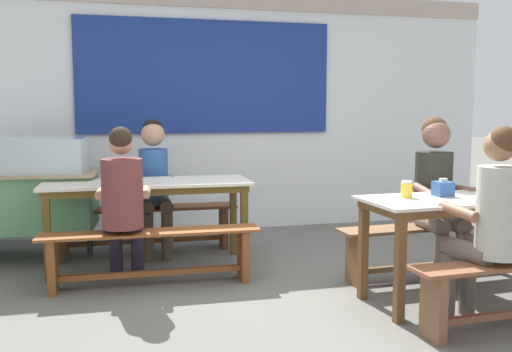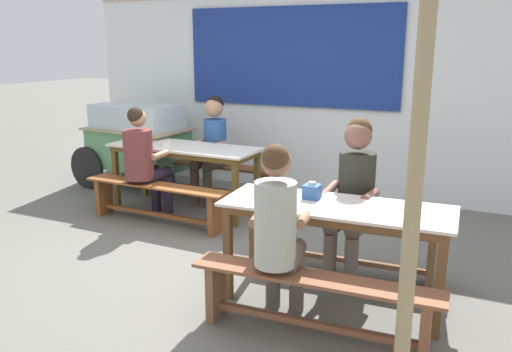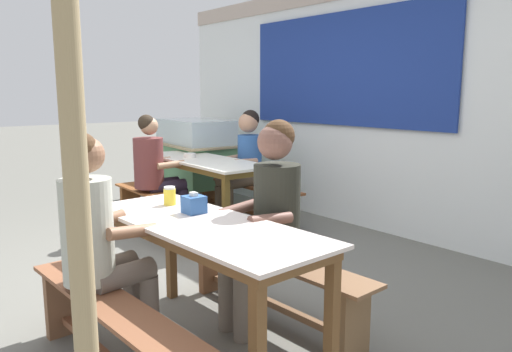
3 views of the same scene
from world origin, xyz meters
name	(u,v)px [view 1 (image 1 of 3)]	position (x,y,z in m)	size (l,w,h in m)	color
ground_plane	(293,295)	(0.00, 0.00, 0.00)	(40.00, 40.00, 0.00)	#66655D
backdrop_wall	(225,106)	(-0.01, 2.51, 1.44)	(6.49, 0.23, 2.73)	white
dining_table_far	(147,190)	(-1.01, 1.06, 0.70)	(1.82, 0.70, 0.78)	silver
dining_table_near	(475,208)	(1.26, -0.43, 0.69)	(1.72, 0.70, 0.78)	silver
bench_far_back	(146,221)	(-1.00, 1.63, 0.31)	(1.81, 0.34, 0.45)	brown
bench_far_front	(151,251)	(-1.03, 0.49, 0.29)	(1.75, 0.32, 0.45)	brown
bench_near_back	(428,243)	(1.23, 0.14, 0.30)	(1.59, 0.35, 0.45)	brown
food_cart	(20,187)	(-2.14, 1.65, 0.68)	(1.80, 0.98, 1.15)	#5B9A65
person_right_near_table	(437,188)	(1.26, 0.08, 0.77)	(0.43, 0.55, 1.35)	#6A5F54
person_near_front	(490,217)	(1.00, -0.94, 0.73)	(0.43, 0.53, 1.31)	#6A5E55
person_center_facing	(154,177)	(-0.91, 1.55, 0.75)	(0.39, 0.57, 1.31)	#4C3F2F
person_left_back_turned	(123,197)	(-1.23, 0.57, 0.72)	(0.45, 0.58, 1.28)	#271F30
tissue_box	(443,189)	(1.04, -0.35, 0.83)	(0.12, 0.12, 0.13)	#2D589A
condiment_jar	(407,189)	(0.74, -0.35, 0.84)	(0.08, 0.08, 0.12)	yellow
soup_bowl	(122,180)	(-1.23, 1.01, 0.80)	(0.14, 0.14, 0.05)	silver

